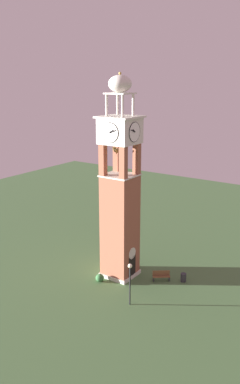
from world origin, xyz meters
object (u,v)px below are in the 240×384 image
at_px(clock_tower, 120,198).
at_px(lamp_post, 130,276).
at_px(park_bench, 161,276).
at_px(trash_bin, 183,277).

relative_size(clock_tower, lamp_post, 5.08).
xyz_separation_m(park_bench, trash_bin, (1.01, -1.76, -0.08)).
height_order(park_bench, lamp_post, lamp_post).
bearing_deg(lamp_post, clock_tower, 43.13).
height_order(lamp_post, trash_bin, lamp_post).
distance_m(park_bench, trash_bin, 2.04).
bearing_deg(lamp_post, park_bench, -1.65).
bearing_deg(trash_bin, lamp_post, 162.65).
distance_m(clock_tower, park_bench, 8.18).
bearing_deg(trash_bin, clock_tower, 111.50).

